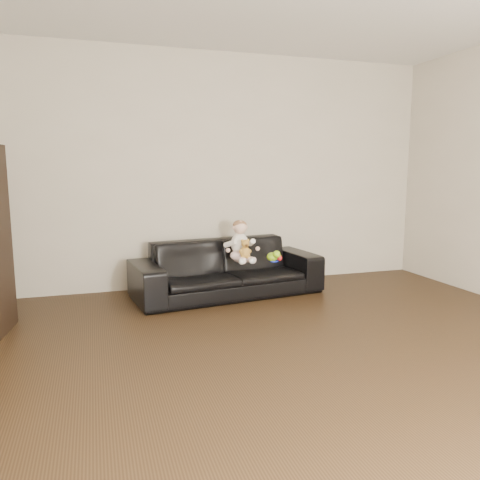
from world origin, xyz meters
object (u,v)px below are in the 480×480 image
object	(u,v)px
baby	(240,243)
toy_rattle	(280,258)
teddy_bear	(245,249)
toy_green	(272,257)
sofa	(227,268)
toy_blue_disc	(274,261)

from	to	relation	value
baby	toy_rattle	world-z (taller)	baby
teddy_bear	toy_green	distance (m)	0.32
sofa	toy_green	bearing A→B (deg)	-35.15
teddy_bear	toy_green	xyz separation A→B (m)	(0.30, 0.01, -0.10)
baby	teddy_bear	distance (m)	0.14
toy_rattle	toy_blue_disc	size ratio (longest dim) A/B	0.66
toy_green	toy_blue_disc	bearing A→B (deg)	-37.12
baby	toy_green	xyz separation A→B (m)	(0.31, -0.12, -0.14)
toy_blue_disc	sofa	bearing A→B (deg)	151.86
toy_green	baby	bearing A→B (deg)	159.43
toy_green	toy_blue_disc	world-z (taller)	toy_green
sofa	teddy_bear	xyz separation A→B (m)	(0.12, -0.24, 0.24)
sofa	toy_rattle	bearing A→B (deg)	-31.28
baby	teddy_bear	world-z (taller)	baby
sofa	teddy_bear	world-z (taller)	teddy_bear
toy_rattle	toy_blue_disc	distance (m)	0.07
baby	toy_blue_disc	distance (m)	0.40
sofa	toy_green	size ratio (longest dim) A/B	14.52
sofa	toy_green	xyz separation A→B (m)	(0.42, -0.22, 0.14)
teddy_bear	toy_green	bearing A→B (deg)	-11.57
toy_rattle	baby	bearing A→B (deg)	163.34
toy_green	toy_blue_disc	xyz separation A→B (m)	(0.02, -0.01, -0.04)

